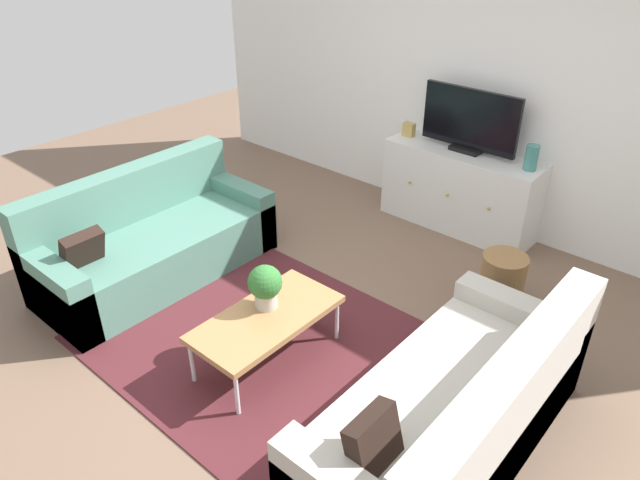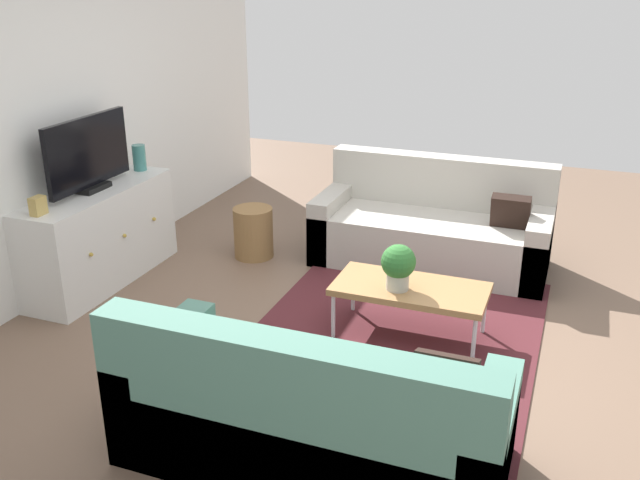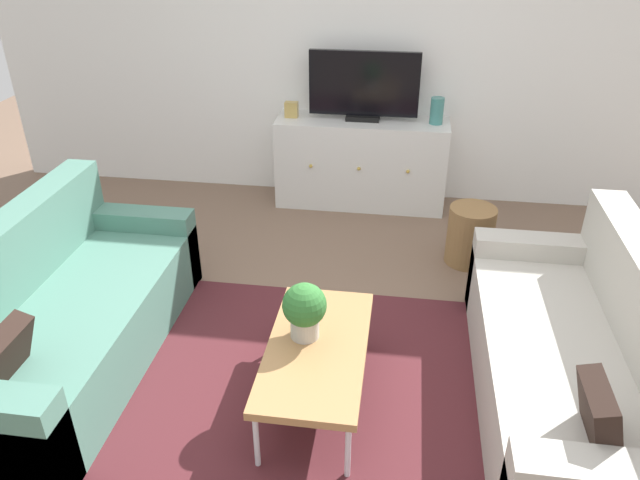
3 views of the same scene
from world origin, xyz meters
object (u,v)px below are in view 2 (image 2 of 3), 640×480
at_px(couch_left_side, 308,422).
at_px(glass_vase, 139,158).
at_px(wicker_basket, 253,232).
at_px(coffee_table, 410,290).
at_px(potted_plant, 398,265).
at_px(couch_right_side, 434,229).
at_px(mantel_clock, 38,206).
at_px(tv_console, 101,236).
at_px(flat_screen_tv, 88,154).

relative_size(couch_left_side, glass_vase, 8.87).
bearing_deg(wicker_basket, couch_left_side, -148.53).
bearing_deg(wicker_basket, coffee_table, -119.20).
xyz_separation_m(couch_left_side, glass_vase, (2.13, 2.37, 0.58)).
bearing_deg(potted_plant, wicker_basket, 57.71).
xyz_separation_m(couch_left_side, couch_right_side, (2.88, 0.00, 0.00)).
bearing_deg(couch_right_side, mantel_clock, 129.50).
distance_m(tv_console, glass_vase, 0.78).
bearing_deg(coffee_table, mantel_clock, 103.31).
height_order(coffee_table, glass_vase, glass_vase).
relative_size(flat_screen_tv, wicker_basket, 2.06).
bearing_deg(couch_right_side, couch_left_side, 180.00).
bearing_deg(flat_screen_tv, glass_vase, -1.89).
bearing_deg(wicker_basket, flat_screen_tv, 134.03).
height_order(tv_console, glass_vase, glass_vase).
relative_size(couch_left_side, flat_screen_tv, 2.12).
height_order(potted_plant, wicker_basket, potted_plant).
distance_m(tv_console, mantel_clock, 0.75).
xyz_separation_m(couch_right_side, coffee_table, (-1.36, -0.13, 0.06)).
bearing_deg(coffee_table, glass_vase, 76.17).
bearing_deg(glass_vase, flat_screen_tv, 178.11).
xyz_separation_m(tv_console, wicker_basket, (0.89, -0.90, -0.16)).
relative_size(potted_plant, flat_screen_tv, 0.34).
xyz_separation_m(potted_plant, tv_console, (0.08, 2.44, -0.17)).
xyz_separation_m(tv_console, flat_screen_tv, (-0.00, 0.02, 0.66)).
height_order(couch_left_side, wicker_basket, couch_left_side).
relative_size(coffee_table, potted_plant, 3.29).
bearing_deg(mantel_clock, coffee_table, -76.69).
height_order(couch_right_side, wicker_basket, couch_right_side).
bearing_deg(couch_right_side, tv_console, 119.66).
xyz_separation_m(potted_plant, flat_screen_tv, (0.08, 2.46, 0.49)).
xyz_separation_m(couch_right_side, wicker_basket, (-0.46, 1.48, -0.07)).
height_order(tv_console, flat_screen_tv, flat_screen_tv).
relative_size(couch_right_side, flat_screen_tv, 2.12).
relative_size(couch_right_side, wicker_basket, 4.37).
height_order(coffee_table, tv_console, tv_console).
bearing_deg(coffee_table, couch_right_side, 5.59).
bearing_deg(tv_console, couch_left_side, -122.69).
height_order(couch_right_side, mantel_clock, mantel_clock).
bearing_deg(glass_vase, tv_console, -180.00).
xyz_separation_m(coffee_table, tv_console, (0.01, 2.51, 0.03)).
relative_size(flat_screen_tv, glass_vase, 4.18).
distance_m(flat_screen_tv, wicker_basket, 1.52).
xyz_separation_m(coffee_table, glass_vase, (0.62, 2.51, 0.52)).
relative_size(potted_plant, mantel_clock, 2.39).
bearing_deg(wicker_basket, couch_right_side, -72.53).
bearing_deg(mantel_clock, couch_right_side, -50.50).
relative_size(couch_right_side, potted_plant, 6.16).
height_order(couch_right_side, coffee_table, couch_right_side).
height_order(couch_right_side, glass_vase, glass_vase).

